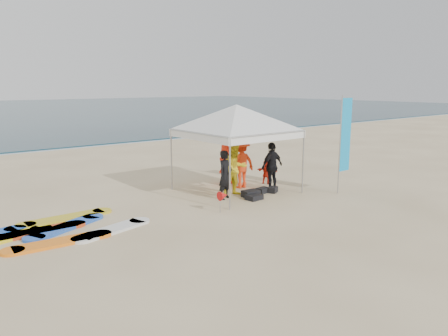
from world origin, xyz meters
TOP-DOWN VIEW (x-y plane):
  - ground at (0.00, 0.00)m, footprint 120.00×120.00m
  - shoreline_foam at (0.00, 18.20)m, footprint 160.00×1.20m
  - person_black_a at (0.84, 3.31)m, footprint 0.65×0.51m
  - person_yellow at (1.38, 3.45)m, footprint 0.96×0.78m
  - person_orange_a at (2.25, 4.17)m, footprint 1.18×0.70m
  - person_black_b at (2.89, 3.24)m, footprint 1.02×0.47m
  - person_orange_b at (2.14, 4.85)m, footprint 0.92×0.80m
  - person_seated at (3.41, 4.05)m, footprint 0.52×0.88m
  - canopy_tent at (1.76, 3.86)m, footprint 4.56×4.56m
  - feather_flag at (4.53, 1.44)m, footprint 0.56×0.04m
  - marker_pennant at (-0.17, 2.15)m, footprint 0.28×0.28m
  - gear_pile at (1.90, 2.89)m, footprint 1.62×0.86m
  - surfboard_spread at (-5.11, 3.48)m, footprint 5.13×2.48m

SIDE VIEW (x-z plane):
  - ground at x=0.00m, z-range 0.00..0.00m
  - shoreline_foam at x=0.00m, z-range 0.00..0.01m
  - surfboard_spread at x=-5.11m, z-range 0.00..0.07m
  - gear_pile at x=1.90m, z-range -0.01..0.21m
  - person_seated at x=3.41m, z-range 0.00..0.91m
  - marker_pennant at x=-0.17m, z-range 0.18..0.81m
  - person_orange_b at x=2.14m, z-range 0.00..1.58m
  - person_black_a at x=0.84m, z-range 0.00..1.59m
  - person_black_b at x=2.89m, z-range 0.00..1.69m
  - person_orange_a at x=2.25m, z-range 0.00..1.79m
  - person_yellow at x=1.38m, z-range 0.00..1.84m
  - feather_flag at x=4.53m, z-range 0.29..3.62m
  - canopy_tent at x=1.76m, z-range 1.28..4.72m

